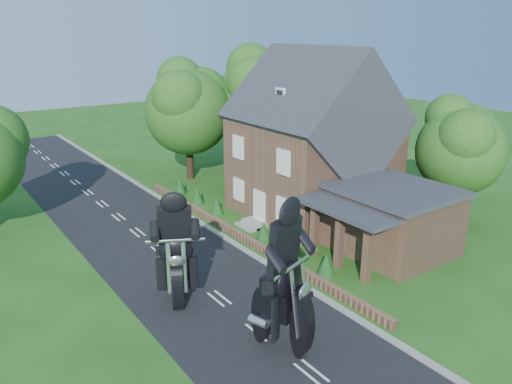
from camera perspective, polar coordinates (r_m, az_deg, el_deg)
ground at (r=22.11m, az=-4.23°, el=-12.06°), size 120.00×120.00×0.00m
road at (r=22.11m, az=-4.23°, el=-12.03°), size 7.00×80.00×0.02m
kerb at (r=23.91m, az=3.36°, el=-9.40°), size 0.30×80.00×0.12m
garden_wall at (r=27.86m, az=-2.02°, el=-4.91°), size 0.30×22.00×0.40m
house at (r=30.97m, az=6.52°, el=5.41°), size 9.54×8.64×10.24m
annex at (r=26.76m, az=15.01°, el=-2.93°), size 7.05×5.94×3.44m
tree_annex_side at (r=32.19m, az=22.61°, el=5.26°), size 5.64×5.20×7.48m
tree_house_right at (r=36.87m, az=11.09°, el=8.58°), size 6.51×6.00×8.40m
tree_behind_house at (r=40.72m, az=0.93°, el=11.27°), size 7.81×7.20×10.08m
tree_behind_left at (r=38.43m, az=-7.34°, el=9.97°), size 6.94×6.40×9.16m
shrub_a at (r=24.00m, az=8.00°, el=-8.13°), size 0.90×0.90×1.10m
shrub_b at (r=25.68m, az=4.18°, el=-6.17°), size 0.90×0.90×1.10m
shrub_c at (r=27.49m, az=0.87°, el=-4.43°), size 0.90×0.90×1.10m
shrub_d at (r=31.39m, az=-4.52°, el=-1.56°), size 0.90×0.90×1.10m
shrub_e at (r=33.45m, az=-6.73°, el=-0.37°), size 0.90×0.90×1.10m
shrub_f at (r=35.57m, az=-8.67°, el=0.67°), size 0.90×0.90×1.10m
motorcycle_lead at (r=18.68m, az=3.05°, el=-15.10°), size 1.06×1.93×1.75m
motorcycle_follow at (r=21.75m, az=-8.89°, el=-10.54°), size 1.09×1.61×1.49m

